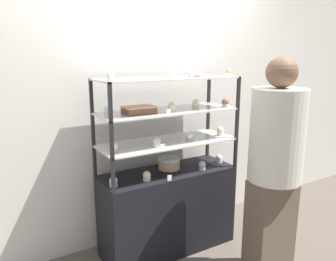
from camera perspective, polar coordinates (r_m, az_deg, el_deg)
The scene contains 29 objects.
ground_plane at distance 3.08m, azimuth 0.00°, elevation -19.57°, with size 20.00×20.00×0.00m, color brown.
back_wall at distance 2.93m, azimuth -3.58°, elevation 5.98°, with size 8.00×0.05×2.60m.
display_base at distance 2.90m, azimuth 0.00°, elevation -13.67°, with size 1.15×0.42×0.71m.
display_riser_lower at distance 2.69m, azimuth 0.00°, elevation -2.25°, with size 1.15×0.42×0.26m.
display_riser_middle at distance 2.63m, azimuth 0.00°, elevation 3.20°, with size 1.15×0.42×0.26m.
display_riser_upper at distance 2.60m, azimuth 0.00°, elevation 8.83°, with size 1.15×0.42×0.26m.
layer_cake_centerpiece at distance 2.80m, azimuth 0.18°, elevation -5.71°, with size 0.19×0.19×0.10m.
sheet_cake_frosted at distance 2.47m, azimuth -5.05°, elevation 3.58°, with size 0.24×0.15×0.06m.
cupcake_0 at distance 2.47m, azimuth -9.47°, elevation -8.85°, with size 0.06×0.06×0.08m.
cupcake_1 at distance 2.56m, azimuth -3.71°, elevation -7.92°, with size 0.06×0.06×0.08m.
cupcake_2 at distance 2.80m, azimuth 5.98°, elevation -6.07°, with size 0.06×0.06×0.08m.
cupcake_3 at distance 2.99m, azimuth 8.86°, elevation -4.90°, with size 0.06×0.06×0.08m.
price_tag_0 at distance 2.55m, azimuth 0.26°, elevation -8.27°, with size 0.04×0.00×0.04m.
cupcake_4 at distance 2.40m, azimuth -9.43°, elevation -2.93°, with size 0.06×0.06×0.08m.
cupcake_5 at distance 2.51m, azimuth -1.97°, elevation -2.11°, with size 0.06×0.06×0.08m.
cupcake_6 at distance 2.70m, azimuth 3.69°, elevation -1.05°, with size 0.06×0.06×0.08m.
cupcake_7 at distance 2.91m, azimuth 9.08°, elevation -0.13°, with size 0.06×0.06×0.08m.
price_tag_1 at distance 2.44m, azimuth -0.95°, elevation -2.86°, with size 0.04×0.00×0.04m.
cupcake_8 at distance 2.37m, azimuth -10.46°, elevation 3.18°, with size 0.06×0.06×0.07m.
cupcake_9 at distance 2.56m, azimuth 0.69°, elevation 4.10°, with size 0.06×0.06×0.07m.
cupcake_10 at distance 2.72m, azimuth 4.83°, elevation 4.59°, with size 0.06×0.06×0.07m.
cupcake_11 at distance 2.84m, azimuth 9.95°, elevation 4.78°, with size 0.06×0.06×0.07m.
price_tag_2 at distance 2.41m, azimuth 0.12°, elevation 3.25°, with size 0.04×0.00×0.04m.
cupcake_12 at distance 2.29m, azimuth -10.01°, elevation 9.31°, with size 0.05×0.05×0.07m.
cupcake_13 at distance 2.52m, azimuth 0.75°, elevation 9.82°, with size 0.05×0.05×0.07m.
cupcake_14 at distance 2.82m, azimuth 10.46°, elevation 9.93°, with size 0.05×0.05×0.07m.
price_tag_3 at distance 2.49m, azimuth 4.20°, elevation 9.52°, with size 0.04×0.00×0.04m.
donut_glazed at distance 2.80m, azimuth 4.70°, elevation 9.86°, with size 0.13×0.13×0.04m.
customer_figure at distance 2.50m, azimuth 18.10°, elevation -5.68°, with size 0.38×0.38×1.65m.
Camera 1 is at (-1.32, -2.23, 1.65)m, focal length 35.00 mm.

